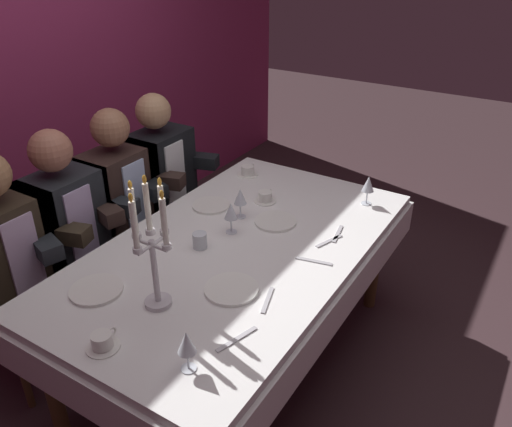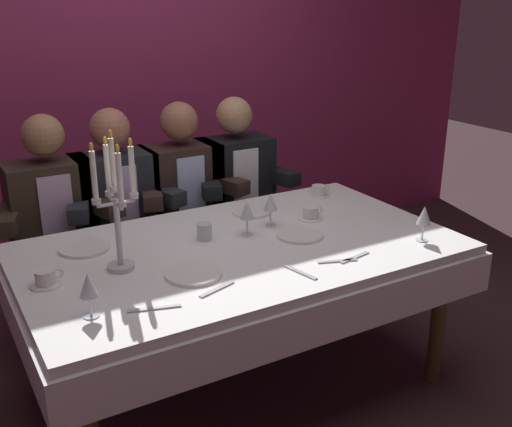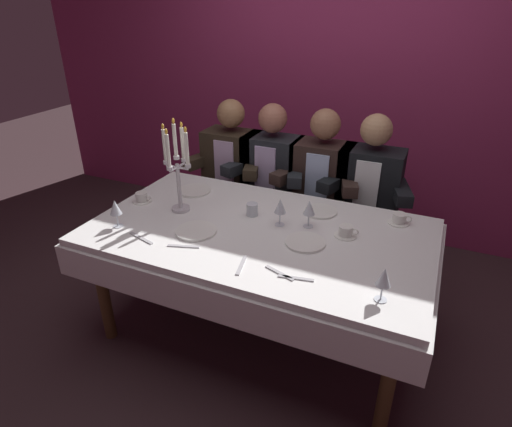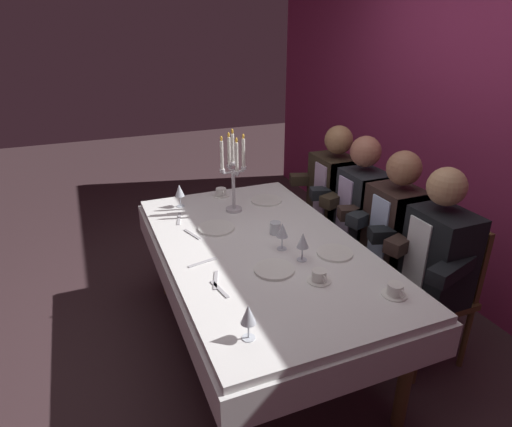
{
  "view_description": "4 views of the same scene",
  "coord_description": "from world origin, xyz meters",
  "views": [
    {
      "loc": [
        -1.73,
        -1.18,
        2.06
      ],
      "look_at": [
        0.08,
        -0.06,
        0.9
      ],
      "focal_mm": 36.21,
      "sensor_mm": 36.0,
      "label": 1
    },
    {
      "loc": [
        -1.19,
        -2.18,
        1.78
      ],
      "look_at": [
        0.08,
        -0.01,
        0.88
      ],
      "focal_mm": 42.52,
      "sensor_mm": 36.0,
      "label": 2
    },
    {
      "loc": [
        0.85,
        -1.94,
        1.92
      ],
      "look_at": [
        -0.04,
        0.03,
        0.82
      ],
      "focal_mm": 30.08,
      "sensor_mm": 36.0,
      "label": 3
    },
    {
      "loc": [
        2.09,
        -0.89,
        1.95
      ],
      "look_at": [
        -0.1,
        0.01,
        0.9
      ],
      "focal_mm": 30.81,
      "sensor_mm": 36.0,
      "label": 4
    }
  ],
  "objects": [
    {
      "name": "seated_diner_1",
      "position": [
        -0.28,
        0.89,
        0.74
      ],
      "size": [
        0.63,
        0.48,
        1.24
      ],
      "color": "brown",
      "rests_on": "ground_plane"
    },
    {
      "name": "ground_plane",
      "position": [
        0.0,
        0.0,
        0.0
      ],
      "size": [
        12.0,
        12.0,
        0.0
      ],
      "primitive_type": "plane",
      "color": "#3D292D"
    },
    {
      "name": "wine_glass_2",
      "position": [
        -0.75,
        -0.3,
        0.85
      ],
      "size": [
        0.07,
        0.07,
        0.16
      ],
      "color": "silver",
      "rests_on": "dining_table"
    },
    {
      "name": "dinner_plate_3",
      "position": [
        0.29,
        -0.05,
        0.75
      ],
      "size": [
        0.22,
        0.22,
        0.01
      ],
      "primitive_type": "cylinder",
      "color": "white",
      "rests_on": "dining_table"
    },
    {
      "name": "wine_glass_3",
      "position": [
        0.09,
        0.09,
        0.85
      ],
      "size": [
        0.07,
        0.07,
        0.16
      ],
      "color": "silver",
      "rests_on": "dining_table"
    },
    {
      "name": "spoon_0",
      "position": [
        -0.29,
        -0.34,
        0.74
      ],
      "size": [
        0.17,
        0.07,
        0.01
      ],
      "primitive_type": "cube",
      "rotation": [
        0.0,
        0.0,
        0.31
      ],
      "color": "#B7B7BC",
      "rests_on": "dining_table"
    },
    {
      "name": "seated_diner_2",
      "position": [
        0.1,
        0.89,
        0.74
      ],
      "size": [
        0.63,
        0.48,
        1.24
      ],
      "color": "brown",
      "rests_on": "ground_plane"
    },
    {
      "name": "knife_4",
      "position": [
        -0.54,
        -0.36,
        0.74
      ],
      "size": [
        0.19,
        0.07,
        0.01
      ],
      "primitive_type": "cube",
      "rotation": [
        0.0,
        0.0,
        -0.28
      ],
      "color": "#B7B7BC",
      "rests_on": "dining_table"
    },
    {
      "name": "fork_1",
      "position": [
        0.07,
        -0.38,
        0.74
      ],
      "size": [
        0.05,
        0.17,
        0.01
      ],
      "primitive_type": "cube",
      "rotation": [
        0.0,
        0.0,
        1.78
      ],
      "color": "#B7B7BC",
      "rests_on": "dining_table"
    },
    {
      "name": "coffee_cup_0",
      "position": [
        -0.83,
        0.02,
        0.77
      ],
      "size": [
        0.13,
        0.12,
        0.06
      ],
      "color": "white",
      "rests_on": "dining_table"
    },
    {
      "name": "water_tumbler_0",
      "position": [
        -0.11,
        0.14,
        0.78
      ],
      "size": [
        0.07,
        0.07,
        0.08
      ],
      "primitive_type": "cylinder",
      "color": "silver",
      "rests_on": "dining_table"
    },
    {
      "name": "wine_glass_1",
      "position": [
        0.24,
        0.14,
        0.85
      ],
      "size": [
        0.07,
        0.07,
        0.16
      ],
      "color": "silver",
      "rests_on": "dining_table"
    },
    {
      "name": "candelabra",
      "position": [
        -0.54,
        0.02,
        1.01
      ],
      "size": [
        0.19,
        0.19,
        0.57
      ],
      "color": "silver",
      "rests_on": "dining_table"
    },
    {
      "name": "coffee_cup_2",
      "position": [
        0.71,
        0.39,
        0.77
      ],
      "size": [
        0.13,
        0.12,
        0.06
      ],
      "color": "white",
      "rests_on": "dining_table"
    },
    {
      "name": "fork_3",
      "position": [
        0.35,
        -0.37,
        0.74
      ],
      "size": [
        0.17,
        0.05,
        0.01
      ],
      "primitive_type": "cube",
      "rotation": [
        0.0,
        0.0,
        0.19
      ],
      "color": "#B7B7BC",
      "rests_on": "dining_table"
    },
    {
      "name": "seated_diner_0",
      "position": [
        -0.62,
        0.89,
        0.74
      ],
      "size": [
        0.63,
        0.48,
        1.24
      ],
      "color": "brown",
      "rests_on": "ground_plane"
    },
    {
      "name": "dinner_plate_2",
      "position": [
        -0.31,
        -0.18,
        0.75
      ],
      "size": [
        0.23,
        0.23,
        0.01
      ],
      "primitive_type": "cylinder",
      "color": "white",
      "rests_on": "dining_table"
    },
    {
      "name": "dining_table",
      "position": [
        0.0,
        0.0,
        0.62
      ],
      "size": [
        1.94,
        1.14,
        0.74
      ],
      "color": "white",
      "rests_on": "ground_plane"
    },
    {
      "name": "fork_2",
      "position": [
        0.26,
        -0.36,
        0.74
      ],
      "size": [
        0.17,
        0.07,
        0.01
      ],
      "primitive_type": "cube",
      "rotation": [
        0.0,
        0.0,
        -0.34
      ],
      "color": "#B7B7BC",
      "rests_on": "dining_table"
    },
    {
      "name": "seated_diner_3",
      "position": [
        0.45,
        0.89,
        0.74
      ],
      "size": [
        0.63,
        0.48,
        1.24
      ],
      "color": "brown",
      "rests_on": "ground_plane"
    },
    {
      "name": "wine_glass_0",
      "position": [
        0.73,
        -0.37,
        0.85
      ],
      "size": [
        0.07,
        0.07,
        0.16
      ],
      "color": "silver",
      "rests_on": "dining_table"
    },
    {
      "name": "dinner_plate_0",
      "position": [
        0.25,
        0.34,
        0.75
      ],
      "size": [
        0.2,
        0.2,
        0.01
      ],
      "primitive_type": "cylinder",
      "color": "white",
      "rests_on": "dining_table"
    },
    {
      "name": "dinner_plate_1",
      "position": [
        -0.61,
        0.3,
        0.75
      ],
      "size": [
        0.22,
        0.22,
        0.01
      ],
      "primitive_type": "cylinder",
      "color": "white",
      "rests_on": "dining_table"
    },
    {
      "name": "back_wall",
      "position": [
        0.0,
        1.66,
        1.35
      ],
      "size": [
        6.0,
        0.12,
        2.7
      ],
      "primitive_type": "cube",
      "color": "#912B57",
      "rests_on": "ground_plane"
    },
    {
      "name": "coffee_cup_1",
      "position": [
        0.46,
        0.12,
        0.77
      ],
      "size": [
        0.13,
        0.12,
        0.06
      ],
      "color": "white",
      "rests_on": "dining_table"
    }
  ]
}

